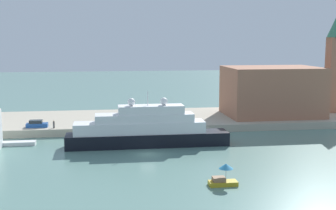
{
  "coord_description": "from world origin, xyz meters",
  "views": [
    {
      "loc": [
        -6.89,
        -72.57,
        19.29
      ],
      "look_at": [
        4.22,
        6.0,
        7.51
      ],
      "focal_mm": 47.46,
      "sensor_mm": 36.0,
      "label": 1
    }
  ],
  "objects_px": {
    "mooring_bollard": "(172,123)",
    "bell_tower": "(334,60)",
    "parked_car": "(37,124)",
    "work_barge": "(18,143)",
    "large_yacht": "(145,130)",
    "person_figure": "(54,124)",
    "harbor_building": "(272,91)",
    "small_motorboat": "(223,177)"
  },
  "relations": [
    {
      "from": "mooring_bollard",
      "to": "parked_car",
      "type": "bearing_deg",
      "value": 175.33
    },
    {
      "from": "parked_car",
      "to": "bell_tower",
      "type": "bearing_deg",
      "value": 7.86
    },
    {
      "from": "parked_car",
      "to": "person_figure",
      "type": "bearing_deg",
      "value": -23.09
    },
    {
      "from": "large_yacht",
      "to": "bell_tower",
      "type": "xyz_separation_m",
      "value": [
        47.98,
        22.34,
        11.23
      ]
    },
    {
      "from": "small_motorboat",
      "to": "person_figure",
      "type": "distance_m",
      "value": 43.32
    },
    {
      "from": "large_yacht",
      "to": "small_motorboat",
      "type": "height_order",
      "value": "large_yacht"
    },
    {
      "from": "small_motorboat",
      "to": "person_figure",
      "type": "relative_size",
      "value": 2.39
    },
    {
      "from": "harbor_building",
      "to": "mooring_bollard",
      "type": "distance_m",
      "value": 27.25
    },
    {
      "from": "large_yacht",
      "to": "work_barge",
      "type": "relative_size",
      "value": 4.65
    },
    {
      "from": "large_yacht",
      "to": "person_figure",
      "type": "height_order",
      "value": "large_yacht"
    },
    {
      "from": "small_motorboat",
      "to": "mooring_bollard",
      "type": "xyz_separation_m",
      "value": [
        -1.67,
        34.08,
        0.81
      ]
    },
    {
      "from": "person_figure",
      "to": "mooring_bollard",
      "type": "xyz_separation_m",
      "value": [
        24.08,
        -0.74,
        -0.3
      ]
    },
    {
      "from": "person_figure",
      "to": "large_yacht",
      "type": "bearing_deg",
      "value": -32.86
    },
    {
      "from": "large_yacht",
      "to": "parked_car",
      "type": "relative_size",
      "value": 6.89
    },
    {
      "from": "work_barge",
      "to": "parked_car",
      "type": "bearing_deg",
      "value": 76.24
    },
    {
      "from": "parked_car",
      "to": "person_figure",
      "type": "height_order",
      "value": "person_figure"
    },
    {
      "from": "mooring_bollard",
      "to": "harbor_building",
      "type": "bearing_deg",
      "value": 20.81
    },
    {
      "from": "work_barge",
      "to": "mooring_bollard",
      "type": "xyz_separation_m",
      "value": [
        29.81,
        6.62,
        1.66
      ]
    },
    {
      "from": "bell_tower",
      "to": "mooring_bollard",
      "type": "bearing_deg",
      "value": -164.1
    },
    {
      "from": "parked_car",
      "to": "mooring_bollard",
      "type": "distance_m",
      "value": 27.73
    },
    {
      "from": "small_motorboat",
      "to": "parked_car",
      "type": "bearing_deg",
      "value": 128.89
    },
    {
      "from": "bell_tower",
      "to": "work_barge",
      "type": "bearing_deg",
      "value": -165.5
    },
    {
      "from": "large_yacht",
      "to": "small_motorboat",
      "type": "distance_m",
      "value": 25.0
    },
    {
      "from": "bell_tower",
      "to": "person_figure",
      "type": "xyz_separation_m",
      "value": [
        -65.47,
        -11.05,
        -11.93
      ]
    },
    {
      "from": "small_motorboat",
      "to": "mooring_bollard",
      "type": "relative_size",
      "value": 4.34
    },
    {
      "from": "large_yacht",
      "to": "small_motorboat",
      "type": "xyz_separation_m",
      "value": [
        8.27,
        -23.52,
        -1.8
      ]
    },
    {
      "from": "work_barge",
      "to": "person_figure",
      "type": "distance_m",
      "value": 9.53
    },
    {
      "from": "large_yacht",
      "to": "work_barge",
      "type": "height_order",
      "value": "large_yacht"
    },
    {
      "from": "harbor_building",
      "to": "parked_car",
      "type": "height_order",
      "value": "harbor_building"
    },
    {
      "from": "small_motorboat",
      "to": "harbor_building",
      "type": "bearing_deg",
      "value": 61.83
    },
    {
      "from": "large_yacht",
      "to": "bell_tower",
      "type": "bearing_deg",
      "value": 24.97
    },
    {
      "from": "large_yacht",
      "to": "parked_car",
      "type": "height_order",
      "value": "large_yacht"
    },
    {
      "from": "parked_car",
      "to": "mooring_bollard",
      "type": "height_order",
      "value": "parked_car"
    },
    {
      "from": "mooring_bollard",
      "to": "bell_tower",
      "type": "bearing_deg",
      "value": 15.9
    },
    {
      "from": "work_barge",
      "to": "harbor_building",
      "type": "bearing_deg",
      "value": 16.39
    },
    {
      "from": "small_motorboat",
      "to": "harbor_building",
      "type": "distance_m",
      "value": 49.8
    },
    {
      "from": "mooring_bollard",
      "to": "work_barge",
      "type": "bearing_deg",
      "value": -167.47
    },
    {
      "from": "parked_car",
      "to": "mooring_bollard",
      "type": "relative_size",
      "value": 4.88
    },
    {
      "from": "harbor_building",
      "to": "person_figure",
      "type": "height_order",
      "value": "harbor_building"
    },
    {
      "from": "work_barge",
      "to": "mooring_bollard",
      "type": "distance_m",
      "value": 30.58
    },
    {
      "from": "work_barge",
      "to": "harbor_building",
      "type": "xyz_separation_m",
      "value": [
        54.81,
        16.12,
        6.9
      ]
    },
    {
      "from": "work_barge",
      "to": "parked_car",
      "type": "distance_m",
      "value": 9.33
    }
  ]
}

